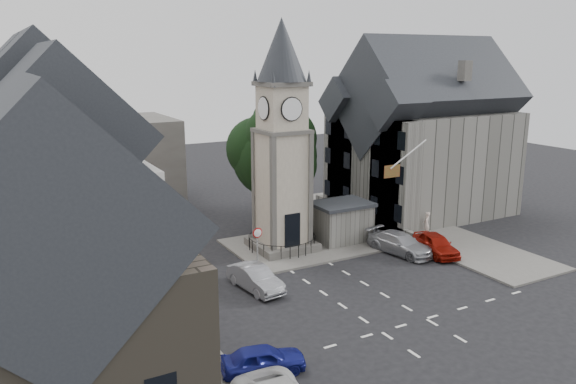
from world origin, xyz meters
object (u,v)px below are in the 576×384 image
clock_tower (282,139)px  car_west_blue (263,359)px  stone_shelter (341,222)px  car_east_red (436,244)px  pedestrian (426,224)px

clock_tower → car_west_blue: (-8.46, -13.99, -7.47)m
stone_shelter → car_east_red: stone_shelter is taller
car_west_blue → car_east_red: car_east_red is taller
clock_tower → car_east_red: (9.11, -6.11, -7.37)m
stone_shelter → pedestrian: 7.02m
stone_shelter → pedestrian: bearing=-16.6°
car_east_red → pedestrian: size_ratio=2.32×
pedestrian → car_west_blue: bearing=-7.9°
stone_shelter → car_east_red: 7.12m
stone_shelter → pedestrian: (6.70, -2.00, -0.60)m
clock_tower → pedestrian: size_ratio=8.55×
clock_tower → car_west_blue: bearing=-121.2°
pedestrian → car_east_red: bearing=18.8°
clock_tower → stone_shelter: size_ratio=3.78×
pedestrian → stone_shelter: bearing=-54.4°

